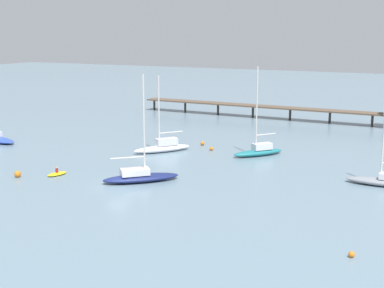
{
  "coord_description": "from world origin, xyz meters",
  "views": [
    {
      "loc": [
        37.0,
        -52.77,
        18.68
      ],
      "look_at": [
        0.0,
        20.47,
        1.5
      ],
      "focal_mm": 50.71,
      "sensor_mm": 36.0,
      "label": 1
    }
  ],
  "objects_px": {
    "sailboat_navy": "(140,176)",
    "mooring_buoy_inner": "(211,149)",
    "dinghy_yellow": "(57,174)",
    "mooring_buoy_mid": "(352,254)",
    "mooring_buoy_outer": "(202,143)",
    "sailboat_white": "(163,146)",
    "sailboat_teal": "(259,150)",
    "mooring_buoy_far": "(18,174)",
    "pier": "(334,107)"
  },
  "relations": [
    {
      "from": "pier",
      "to": "sailboat_navy",
      "type": "xyz_separation_m",
      "value": [
        -11.92,
        -55.16,
        -2.69
      ]
    },
    {
      "from": "sailboat_white",
      "to": "sailboat_navy",
      "type": "distance_m",
      "value": 17.35
    },
    {
      "from": "mooring_buoy_outer",
      "to": "sailboat_navy",
      "type": "bearing_deg",
      "value": -83.69
    },
    {
      "from": "pier",
      "to": "sailboat_navy",
      "type": "bearing_deg",
      "value": -102.19
    },
    {
      "from": "dinghy_yellow",
      "to": "mooring_buoy_inner",
      "type": "bearing_deg",
      "value": 62.61
    },
    {
      "from": "sailboat_teal",
      "to": "sailboat_navy",
      "type": "distance_m",
      "value": 22.23
    },
    {
      "from": "mooring_buoy_inner",
      "to": "mooring_buoy_outer",
      "type": "height_order",
      "value": "mooring_buoy_outer"
    },
    {
      "from": "mooring_buoy_outer",
      "to": "mooring_buoy_inner",
      "type": "bearing_deg",
      "value": -44.34
    },
    {
      "from": "sailboat_teal",
      "to": "mooring_buoy_far",
      "type": "relative_size",
      "value": 15.69
    },
    {
      "from": "sailboat_navy",
      "to": "mooring_buoy_inner",
      "type": "bearing_deg",
      "value": 88.87
    },
    {
      "from": "mooring_buoy_outer",
      "to": "mooring_buoy_far",
      "type": "bearing_deg",
      "value": -113.71
    },
    {
      "from": "mooring_buoy_outer",
      "to": "mooring_buoy_mid",
      "type": "relative_size",
      "value": 1.25
    },
    {
      "from": "sailboat_navy",
      "to": "sailboat_white",
      "type": "bearing_deg",
      "value": 110.2
    },
    {
      "from": "sailboat_teal",
      "to": "mooring_buoy_inner",
      "type": "height_order",
      "value": "sailboat_teal"
    },
    {
      "from": "mooring_buoy_far",
      "to": "dinghy_yellow",
      "type": "bearing_deg",
      "value": 38.83
    },
    {
      "from": "mooring_buoy_far",
      "to": "sailboat_white",
      "type": "bearing_deg",
      "value": 66.68
    },
    {
      "from": "pier",
      "to": "mooring_buoy_mid",
      "type": "height_order",
      "value": "pier"
    },
    {
      "from": "dinghy_yellow",
      "to": "sailboat_teal",
      "type": "bearing_deg",
      "value": 49.08
    },
    {
      "from": "dinghy_yellow",
      "to": "mooring_buoy_far",
      "type": "height_order",
      "value": "dinghy_yellow"
    },
    {
      "from": "sailboat_navy",
      "to": "mooring_buoy_far",
      "type": "height_order",
      "value": "sailboat_navy"
    },
    {
      "from": "sailboat_navy",
      "to": "mooring_buoy_outer",
      "type": "xyz_separation_m",
      "value": [
        -2.61,
        23.57,
        -0.45
      ]
    },
    {
      "from": "sailboat_white",
      "to": "mooring_buoy_mid",
      "type": "height_order",
      "value": "sailboat_white"
    },
    {
      "from": "sailboat_white",
      "to": "mooring_buoy_mid",
      "type": "distance_m",
      "value": 44.42
    },
    {
      "from": "dinghy_yellow",
      "to": "mooring_buoy_far",
      "type": "xyz_separation_m",
      "value": [
        -3.87,
        -3.11,
        0.22
      ]
    },
    {
      "from": "mooring_buoy_far",
      "to": "mooring_buoy_outer",
      "type": "height_order",
      "value": "mooring_buoy_far"
    },
    {
      "from": "sailboat_teal",
      "to": "mooring_buoy_far",
      "type": "bearing_deg",
      "value": -132.36
    },
    {
      "from": "pier",
      "to": "sailboat_teal",
      "type": "relative_size",
      "value": 4.51
    },
    {
      "from": "mooring_buoy_inner",
      "to": "mooring_buoy_outer",
      "type": "relative_size",
      "value": 0.88
    },
    {
      "from": "mooring_buoy_inner",
      "to": "mooring_buoy_outer",
      "type": "bearing_deg",
      "value": 135.66
    },
    {
      "from": "mooring_buoy_far",
      "to": "mooring_buoy_outer",
      "type": "relative_size",
      "value": 1.27
    },
    {
      "from": "sailboat_white",
      "to": "mooring_buoy_mid",
      "type": "xyz_separation_m",
      "value": [
        34.37,
        -28.14,
        -0.6
      ]
    },
    {
      "from": "sailboat_navy",
      "to": "dinghy_yellow",
      "type": "xyz_separation_m",
      "value": [
        -11.47,
        -2.3,
        -0.58
      ]
    },
    {
      "from": "mooring_buoy_mid",
      "to": "mooring_buoy_inner",
      "type": "bearing_deg",
      "value": 130.73
    },
    {
      "from": "sailboat_teal",
      "to": "sailboat_white",
      "type": "relative_size",
      "value": 1.13
    },
    {
      "from": "sailboat_teal",
      "to": "mooring_buoy_mid",
      "type": "relative_size",
      "value": 24.89
    },
    {
      "from": "sailboat_white",
      "to": "sailboat_teal",
      "type": "bearing_deg",
      "value": 16.69
    },
    {
      "from": "mooring_buoy_far",
      "to": "sailboat_navy",
      "type": "bearing_deg",
      "value": 19.43
    },
    {
      "from": "pier",
      "to": "dinghy_yellow",
      "type": "distance_m",
      "value": 62.12
    },
    {
      "from": "sailboat_navy",
      "to": "sailboat_teal",
      "type": "bearing_deg",
      "value": 67.87
    },
    {
      "from": "dinghy_yellow",
      "to": "mooring_buoy_outer",
      "type": "relative_size",
      "value": 4.57
    },
    {
      "from": "pier",
      "to": "mooring_buoy_inner",
      "type": "bearing_deg",
      "value": -108.44
    },
    {
      "from": "mooring_buoy_inner",
      "to": "mooring_buoy_mid",
      "type": "relative_size",
      "value": 1.09
    },
    {
      "from": "pier",
      "to": "sailboat_white",
      "type": "distance_m",
      "value": 42.89
    },
    {
      "from": "sailboat_white",
      "to": "mooring_buoy_outer",
      "type": "xyz_separation_m",
      "value": [
        3.38,
        7.29,
        -0.54
      ]
    },
    {
      "from": "sailboat_white",
      "to": "dinghy_yellow",
      "type": "height_order",
      "value": "sailboat_white"
    },
    {
      "from": "mooring_buoy_inner",
      "to": "sailboat_navy",
      "type": "bearing_deg",
      "value": -91.13
    },
    {
      "from": "mooring_buoy_inner",
      "to": "mooring_buoy_outer",
      "type": "distance_m",
      "value": 4.22
    },
    {
      "from": "mooring_buoy_outer",
      "to": "mooring_buoy_mid",
      "type": "distance_m",
      "value": 47.07
    },
    {
      "from": "dinghy_yellow",
      "to": "mooring_buoy_mid",
      "type": "xyz_separation_m",
      "value": [
        39.85,
        -9.56,
        0.07
      ]
    },
    {
      "from": "mooring_buoy_mid",
      "to": "dinghy_yellow",
      "type": "bearing_deg",
      "value": 166.51
    }
  ]
}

